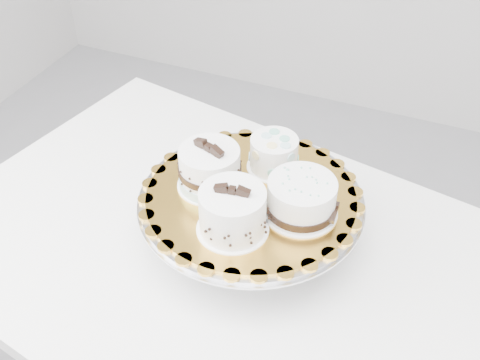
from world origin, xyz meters
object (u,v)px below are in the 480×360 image
at_px(cake_stand, 251,211).
at_px(table, 229,279).
at_px(cake_swirl, 233,213).
at_px(cake_board, 251,196).
at_px(cake_banded, 210,170).
at_px(cake_ribbon, 302,199).
at_px(cake_dots, 274,153).

bearing_deg(cake_stand, table, -130.38).
bearing_deg(table, cake_swirl, -47.91).
xyz_separation_m(cake_board, cake_banded, (-0.08, -0.00, 0.04)).
xyz_separation_m(table, cake_banded, (-0.05, 0.03, 0.24)).
bearing_deg(cake_swirl, cake_ribbon, 33.26).
bearing_deg(table, cake_banded, 158.63).
bearing_deg(cake_ribbon, cake_board, 170.13).
bearing_deg(cake_ribbon, cake_banded, 174.31).
relative_size(table, cake_swirl, 9.93).
bearing_deg(cake_banded, table, -13.97).
height_order(cake_stand, cake_ribbon, cake_ribbon).
distance_m(cake_stand, cake_swirl, 0.12).
relative_size(table, cake_stand, 3.05).
relative_size(cake_stand, cake_board, 1.09).
bearing_deg(cake_banded, cake_dots, 65.11).
height_order(cake_board, cake_dots, cake_dots).
height_order(table, cake_stand, cake_stand).
distance_m(cake_dots, cake_ribbon, 0.13).
xyz_separation_m(cake_banded, cake_dots, (0.09, 0.09, -0.00)).
height_order(cake_swirl, cake_ribbon, cake_swirl).
xyz_separation_m(cake_swirl, cake_banded, (-0.08, 0.09, -0.00)).
bearing_deg(table, cake_stand, 60.78).
distance_m(cake_swirl, cake_banded, 0.12).
height_order(table, cake_dots, cake_dots).
bearing_deg(cake_swirl, cake_banded, 124.46).
distance_m(cake_swirl, cake_ribbon, 0.12).
relative_size(cake_stand, cake_dots, 3.70).
relative_size(table, cake_board, 3.32).
distance_m(cake_board, cake_banded, 0.09).
bearing_deg(cake_ribbon, cake_swirl, -142.15).
bearing_deg(cake_dots, cake_stand, -94.31).
xyz_separation_m(cake_board, cake_ribbon, (0.10, -0.01, 0.03)).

